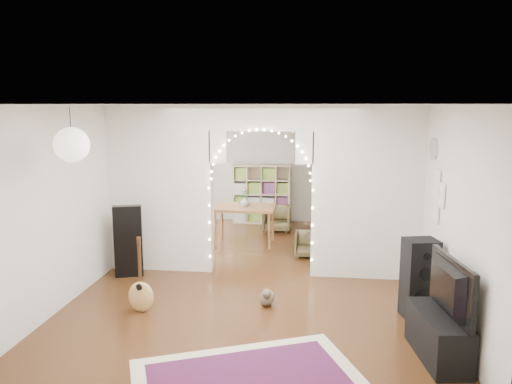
# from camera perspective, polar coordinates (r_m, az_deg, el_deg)

# --- Properties ---
(floor) EXTENTS (7.50, 7.50, 0.00)m
(floor) POSITION_cam_1_polar(r_m,az_deg,el_deg) (8.27, 0.58, -9.16)
(floor) COLOR black
(floor) RESTS_ON ground
(ceiling) EXTENTS (5.00, 7.50, 0.02)m
(ceiling) POSITION_cam_1_polar(r_m,az_deg,el_deg) (7.82, 0.61, 9.91)
(ceiling) COLOR white
(ceiling) RESTS_ON wall_back
(wall_back) EXTENTS (5.00, 0.02, 2.70)m
(wall_back) POSITION_cam_1_polar(r_m,az_deg,el_deg) (11.63, 2.64, 3.20)
(wall_back) COLOR silver
(wall_back) RESTS_ON floor
(wall_front) EXTENTS (5.00, 0.02, 2.70)m
(wall_front) POSITION_cam_1_polar(r_m,az_deg,el_deg) (4.32, -4.96, -8.23)
(wall_front) COLOR silver
(wall_front) RESTS_ON floor
(wall_left) EXTENTS (0.02, 7.50, 2.70)m
(wall_left) POSITION_cam_1_polar(r_m,az_deg,el_deg) (8.57, -16.26, 0.44)
(wall_left) COLOR silver
(wall_left) RESTS_ON floor
(wall_right) EXTENTS (0.02, 7.50, 2.70)m
(wall_right) POSITION_cam_1_polar(r_m,az_deg,el_deg) (8.05, 18.57, -0.26)
(wall_right) COLOR silver
(wall_right) RESTS_ON floor
(divider_wall) EXTENTS (5.00, 0.20, 2.70)m
(divider_wall) POSITION_cam_1_polar(r_m,az_deg,el_deg) (7.92, 0.60, 0.64)
(divider_wall) COLOR silver
(divider_wall) RESTS_ON floor
(fairy_lights) EXTENTS (1.64, 0.04, 1.60)m
(fairy_lights) POSITION_cam_1_polar(r_m,az_deg,el_deg) (7.77, 0.49, 1.40)
(fairy_lights) COLOR #FFEABF
(fairy_lights) RESTS_ON divider_wall
(window) EXTENTS (0.04, 1.20, 1.40)m
(window) POSITION_cam_1_polar(r_m,az_deg,el_deg) (10.20, -12.20, 2.91)
(window) COLOR white
(window) RESTS_ON wall_left
(wall_clock) EXTENTS (0.03, 0.31, 0.31)m
(wall_clock) POSITION_cam_1_polar(r_m,az_deg,el_deg) (7.37, 19.66, 4.68)
(wall_clock) COLOR white
(wall_clock) RESTS_ON wall_right
(picture_frames) EXTENTS (0.02, 0.50, 0.70)m
(picture_frames) POSITION_cam_1_polar(r_m,az_deg,el_deg) (7.06, 20.08, -0.46)
(picture_frames) COLOR white
(picture_frames) RESTS_ON wall_right
(paper_lantern) EXTENTS (0.40, 0.40, 0.40)m
(paper_lantern) POSITION_cam_1_polar(r_m,az_deg,el_deg) (6.05, -20.31, 5.08)
(paper_lantern) COLOR white
(paper_lantern) RESTS_ON ceiling
(ceiling_fan) EXTENTS (1.10, 1.10, 0.30)m
(ceiling_fan) POSITION_cam_1_polar(r_m,az_deg,el_deg) (9.81, 1.91, 8.13)
(ceiling_fan) COLOR gold
(ceiling_fan) RESTS_ON ceiling
(guitar_case) EXTENTS (0.46, 0.27, 1.15)m
(guitar_case) POSITION_cam_1_polar(r_m,az_deg,el_deg) (8.18, -14.39, -5.47)
(guitar_case) COLOR black
(guitar_case) RESTS_ON floor
(acoustic_guitar) EXTENTS (0.37, 0.24, 0.87)m
(acoustic_guitar) POSITION_cam_1_polar(r_m,az_deg,el_deg) (6.81, -13.05, -10.27)
(acoustic_guitar) COLOR tan
(acoustic_guitar) RESTS_ON floor
(tabby_cat) EXTENTS (0.21, 0.45, 0.30)m
(tabby_cat) POSITION_cam_1_polar(r_m,az_deg,el_deg) (6.93, 1.26, -11.90)
(tabby_cat) COLOR brown
(tabby_cat) RESTS_ON floor
(floor_speaker) EXTENTS (0.47, 0.43, 1.03)m
(floor_speaker) POSITION_cam_1_polar(r_m,az_deg,el_deg) (6.78, 18.19, -9.40)
(floor_speaker) COLOR black
(floor_speaker) RESTS_ON floor
(media_console) EXTENTS (0.53, 1.05, 0.50)m
(media_console) POSITION_cam_1_polar(r_m,az_deg,el_deg) (5.90, 20.11, -15.21)
(media_console) COLOR black
(media_console) RESTS_ON floor
(tv) EXTENTS (0.29, 1.08, 0.62)m
(tv) POSITION_cam_1_polar(r_m,az_deg,el_deg) (5.69, 20.45, -10.08)
(tv) COLOR black
(tv) RESTS_ON media_console
(bookcase) EXTENTS (1.34, 0.43, 1.36)m
(bookcase) POSITION_cam_1_polar(r_m,az_deg,el_deg) (11.51, 0.66, -0.22)
(bookcase) COLOR beige
(bookcase) RESTS_ON floor
(dining_table) EXTENTS (1.21, 0.82, 0.76)m
(dining_table) POSITION_cam_1_polar(r_m,az_deg,el_deg) (9.72, -1.31, -2.09)
(dining_table) COLOR brown
(dining_table) RESTS_ON floor
(flower_vase) EXTENTS (0.19, 0.19, 0.19)m
(flower_vase) POSITION_cam_1_polar(r_m,az_deg,el_deg) (9.69, -1.31, -1.11)
(flower_vase) COLOR silver
(flower_vase) RESTS_ON dining_table
(dining_chair_left) EXTENTS (0.59, 0.61, 0.55)m
(dining_chair_left) POSITION_cam_1_polar(r_m,az_deg,el_deg) (10.85, 2.40, -3.06)
(dining_chair_left) COLOR brown
(dining_chair_left) RESTS_ON floor
(dining_chair_right) EXTENTS (0.48, 0.50, 0.45)m
(dining_chair_right) POSITION_cam_1_polar(r_m,az_deg,el_deg) (9.09, 6.02, -5.95)
(dining_chair_right) COLOR brown
(dining_chair_right) RESTS_ON floor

